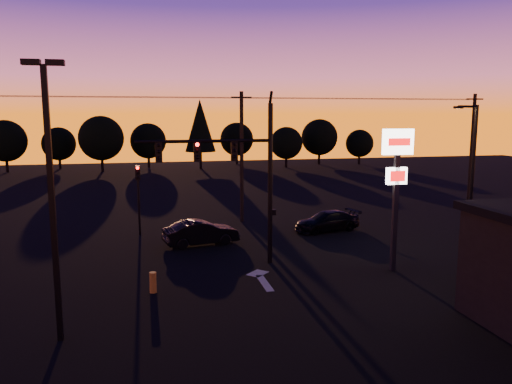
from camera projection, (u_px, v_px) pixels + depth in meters
ground at (259, 292)px, 21.22m from camera, size 120.00×120.00×0.00m
lane_arrow at (261, 278)px, 22.93m from camera, size 1.20×3.10×0.01m
traffic_signal_mast at (239, 167)px, 24.28m from camera, size 6.79×0.52×8.58m
secondary_signal at (138, 190)px, 30.77m from camera, size 0.30×0.31×4.35m
parking_lot_light at (51, 184)px, 15.89m from camera, size 1.25×0.30×9.14m
pylon_sign at (397, 169)px, 23.41m from camera, size 1.50×0.28×6.80m
streetlight at (472, 167)px, 28.83m from camera, size 1.55×0.35×8.00m
utility_pole_1 at (242, 156)px, 34.43m from camera, size 1.40×0.26×9.00m
utility_pole_2 at (471, 152)px, 38.32m from camera, size 1.40×0.26×9.00m
power_wires at (241, 98)px, 33.82m from camera, size 36.00×1.22×0.07m
bollard at (153, 282)px, 21.05m from camera, size 0.30×0.30×0.89m
tree_0 at (5, 141)px, 64.05m from camera, size 5.36×5.36×6.74m
tree_1 at (59, 144)px, 68.33m from camera, size 4.54×4.54×5.71m
tree_2 at (101, 138)px, 64.66m from camera, size 5.77×5.78×7.26m
tree_3 at (148, 141)px, 69.91m from camera, size 4.95×4.95×6.22m
tree_4 at (200, 126)px, 68.19m from camera, size 4.18×4.18×9.50m
tree_5 at (237, 139)px, 74.64m from camera, size 4.95×4.95×6.22m
tree_6 at (286, 143)px, 70.20m from camera, size 4.54×4.54×5.71m
tree_7 at (319, 137)px, 74.29m from camera, size 5.36×5.36×6.74m
tree_8 at (360, 143)px, 74.76m from camera, size 4.12×4.12×5.19m
car_mid at (201, 233)px, 28.77m from camera, size 4.52×2.32×1.42m
car_right at (327, 221)px, 32.21m from camera, size 4.66×2.67×1.27m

